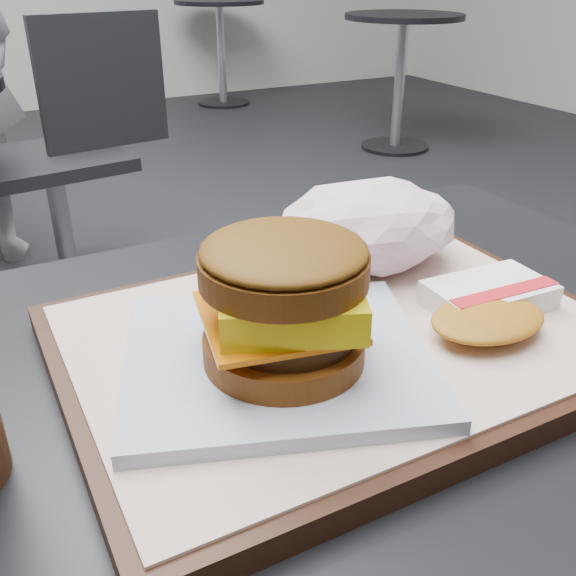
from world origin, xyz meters
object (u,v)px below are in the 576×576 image
(serving_tray, at_px, (340,341))
(hash_brown, at_px, (488,305))
(breakfast_sandwich, at_px, (283,315))
(crumpled_wrapper, at_px, (370,225))
(neighbor_chair, at_px, (71,141))

(serving_tray, bearing_deg, hash_brown, -19.82)
(breakfast_sandwich, xyz_separation_m, crumpled_wrapper, (0.14, 0.11, -0.01))
(breakfast_sandwich, height_order, hash_brown, breakfast_sandwich)
(hash_brown, distance_m, crumpled_wrapper, 0.12)
(breakfast_sandwich, height_order, crumpled_wrapper, breakfast_sandwich)
(breakfast_sandwich, distance_m, crumpled_wrapper, 0.18)
(serving_tray, relative_size, hash_brown, 3.18)
(breakfast_sandwich, distance_m, neighbor_chair, 1.82)
(serving_tray, distance_m, crumpled_wrapper, 0.12)
(breakfast_sandwich, bearing_deg, serving_tray, 23.40)
(hash_brown, bearing_deg, serving_tray, 160.18)
(neighbor_chair, bearing_deg, hash_brown, -90.49)
(breakfast_sandwich, bearing_deg, hash_brown, -4.00)
(crumpled_wrapper, distance_m, neighbor_chair, 1.70)
(crumpled_wrapper, bearing_deg, hash_brown, -79.44)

